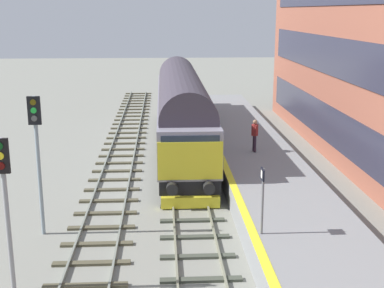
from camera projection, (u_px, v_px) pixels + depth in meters
ground_plane at (188, 195)px, 23.21m from camera, size 140.00×140.00×0.00m
track_main at (188, 193)px, 23.19m from camera, size 2.50×60.00×0.15m
track_adjacent_west at (110, 195)px, 23.00m from camera, size 2.50×60.00×0.15m
station_platform at (269, 182)px, 23.28m from camera, size 4.00×44.00×1.01m
diesel_locomotive at (181, 107)px, 30.35m from camera, size 2.74×19.66×4.68m
signal_post_mid at (5, 195)px, 14.51m from camera, size 0.44×0.22×4.58m
signal_post_far at (37, 149)px, 18.29m from camera, size 0.44×0.22×5.09m
platform_number_sign at (262, 191)px, 16.36m from camera, size 0.10×0.44×2.16m
waiting_passenger at (255, 133)px, 26.20m from camera, size 0.37×0.51×1.64m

